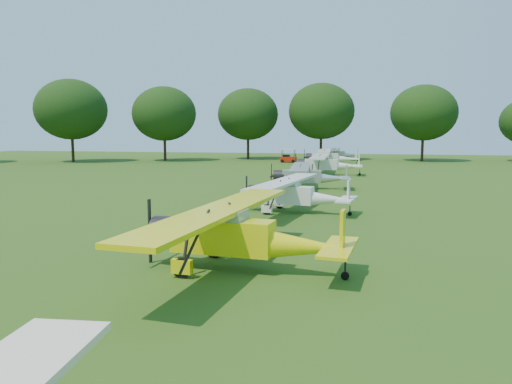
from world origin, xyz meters
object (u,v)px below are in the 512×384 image
at_px(aircraft_6, 329,156).
at_px(aircraft_7, 338,153).
at_px(aircraft_5, 326,163).
at_px(aircraft_2, 238,231).
at_px(golf_cart, 288,158).
at_px(aircraft_4, 308,174).
at_px(aircraft_3, 294,192).

xyz_separation_m(aircraft_6, aircraft_7, (0.55, 14.17, -0.19)).
height_order(aircraft_5, aircraft_7, aircraft_5).
distance_m(aircraft_2, golf_cart, 60.70).
height_order(aircraft_2, golf_cart, aircraft_2).
xyz_separation_m(aircraft_4, aircraft_6, (-0.04, 27.80, 0.15)).
bearing_deg(aircraft_7, golf_cart, -136.67).
distance_m(aircraft_5, golf_cart, 22.42).
bearing_deg(golf_cart, aircraft_5, -71.34).
height_order(aircraft_3, aircraft_6, aircraft_6).
height_order(aircraft_4, aircraft_5, aircraft_5).
bearing_deg(aircraft_3, golf_cart, 107.04).
bearing_deg(aircraft_6, aircraft_3, -92.10).
height_order(aircraft_2, aircraft_3, aircraft_2).
bearing_deg(aircraft_4, aircraft_6, 84.99).
bearing_deg(aircraft_5, aircraft_2, -91.36).
bearing_deg(aircraft_3, aircraft_2, -83.03).
relative_size(aircraft_3, golf_cart, 4.36).
relative_size(aircraft_3, aircraft_4, 1.00).
xyz_separation_m(aircraft_3, aircraft_6, (-0.61, 40.29, 0.15)).
bearing_deg(golf_cart, aircraft_6, -47.07).
xyz_separation_m(aircraft_3, aircraft_4, (-0.57, 12.50, -0.00)).
bearing_deg(aircraft_4, aircraft_3, -92.48).
bearing_deg(aircraft_3, aircraft_5, 98.18).
bearing_deg(aircraft_5, aircraft_6, 91.38).
bearing_deg(golf_cart, aircraft_7, 42.80).
xyz_separation_m(aircraft_3, aircraft_7, (-0.06, 54.46, -0.04)).
bearing_deg(aircraft_4, golf_cart, 96.02).
distance_m(aircraft_3, aircraft_5, 26.32).
bearing_deg(aircraft_2, aircraft_6, 95.92).
relative_size(aircraft_2, aircraft_4, 1.13).
height_order(aircraft_3, aircraft_5, aircraft_5).
relative_size(aircraft_7, golf_cart, 4.20).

